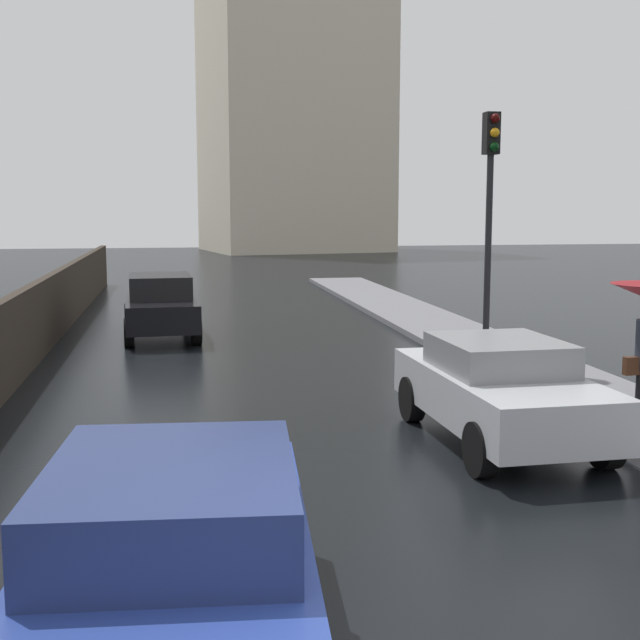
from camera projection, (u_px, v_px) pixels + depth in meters
name	position (u px, v px, depth m)	size (l,w,h in m)	color
car_silver_near_kerb	(499.00, 389.00, 11.02)	(1.90, 3.99, 1.38)	#B2B5BA
car_blue_mid_road	(173.00, 572.00, 5.39)	(2.12, 4.40, 1.50)	navy
car_black_far_ahead	(160.00, 305.00, 20.00)	(1.89, 4.41, 1.50)	black
traffic_light	(490.00, 194.00, 15.17)	(0.26, 0.39, 4.66)	black
distant_tower	(294.00, 73.00, 57.23)	(13.24, 11.25, 30.46)	beige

